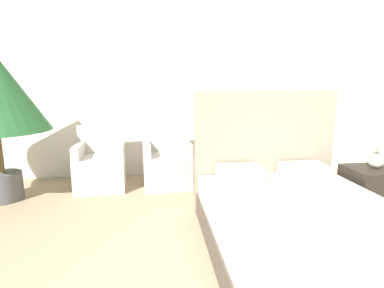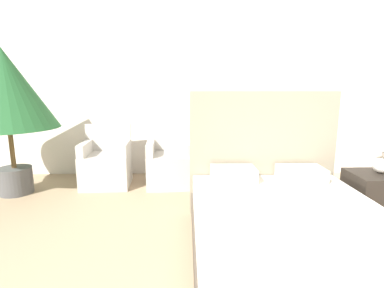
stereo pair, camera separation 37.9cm
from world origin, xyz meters
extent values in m
cube|color=silver|center=(0.00, 3.86, 1.45)|extent=(10.00, 0.06, 2.90)
cube|color=#4C4238|center=(0.97, 1.18, 0.13)|extent=(1.57, 2.06, 0.25)
cube|color=white|center=(0.97, 1.18, 0.36)|extent=(1.54, 2.02, 0.21)
cube|color=gray|center=(0.97, 2.24, 0.69)|extent=(1.60, 0.06, 1.38)
cube|color=silver|center=(0.62, 2.02, 0.53)|extent=(0.46, 0.31, 0.14)
cube|color=silver|center=(1.33, 2.02, 0.53)|extent=(0.46, 0.31, 0.14)
cube|color=#B7B2A8|center=(-1.03, 3.24, 0.23)|extent=(0.70, 0.65, 0.47)
cube|color=#B7B2A8|center=(-1.05, 3.51, 0.67)|extent=(0.67, 0.10, 0.40)
cube|color=#B7B2A8|center=(-1.31, 3.22, 0.56)|extent=(0.13, 0.55, 0.18)
cube|color=#B7B2A8|center=(-0.75, 3.25, 0.56)|extent=(0.13, 0.55, 0.18)
cube|color=#B7B2A8|center=(-0.10, 3.24, 0.23)|extent=(0.70, 0.65, 0.47)
cube|color=#B7B2A8|center=(-0.12, 3.51, 0.67)|extent=(0.67, 0.10, 0.40)
cube|color=#B7B2A8|center=(-0.38, 3.22, 0.56)|extent=(0.13, 0.55, 0.18)
cube|color=#B7B2A8|center=(0.18, 3.25, 0.56)|extent=(0.13, 0.55, 0.18)
cylinder|color=#4C4C4C|center=(-2.18, 2.94, 0.18)|extent=(0.43, 0.43, 0.36)
cylinder|color=brown|center=(-2.18, 2.94, 0.62)|extent=(0.06, 0.06, 0.53)
cube|color=black|center=(2.11, 1.94, 0.28)|extent=(0.56, 0.48, 0.55)
sphere|color=white|center=(2.13, 1.96, 0.64)|extent=(0.18, 0.18, 0.18)
cylinder|color=white|center=(2.13, 1.96, 0.77)|extent=(0.02, 0.02, 0.08)
cone|color=beige|center=(2.13, 1.96, 0.91)|extent=(0.33, 0.33, 0.19)
camera|label=1|loc=(-0.24, -0.94, 1.44)|focal=28.00mm
camera|label=2|loc=(0.14, -0.96, 1.44)|focal=28.00mm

